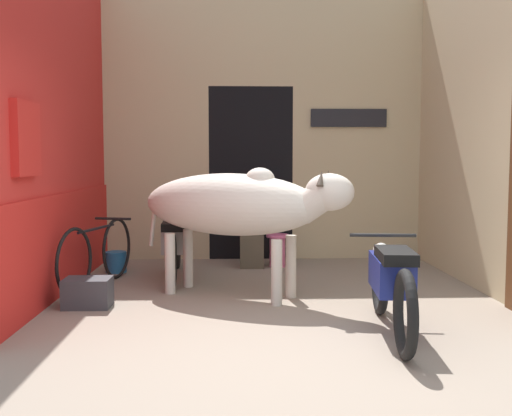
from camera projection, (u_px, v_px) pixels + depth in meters
The scene contains 12 objects.
ground_plane at pixel (290, 351), 4.42m from camera, with size 30.00×30.00×0.00m, color gray.
wall_left_shopfront at pixel (52, 119), 6.23m from camera, with size 0.25×4.11×3.78m.
wall_back_with_doorway at pixel (258, 145), 8.66m from camera, with size 4.45×0.93×3.78m.
wall_right_with_door at pixel (490, 117), 6.36m from camera, with size 0.22×4.11×3.78m.
cow at pixel (237, 205), 6.11m from camera, with size 2.27×1.48×1.33m.
motorcycle_near at pixel (391, 281), 4.83m from camera, with size 0.58×1.88×0.76m.
motorcycle_far at pixel (175, 244), 7.14m from camera, with size 0.58×1.79×0.73m.
bicycle at pixel (97, 254), 6.61m from camera, with size 0.54×1.69×0.74m.
shopkeeper_seated at pixel (252, 219), 7.84m from camera, with size 0.44×0.34×1.21m.
plastic_stool at pixel (277, 249), 7.85m from camera, with size 0.30×0.30×0.43m.
crate at pixel (88, 293), 5.72m from camera, with size 0.44×0.32×0.28m.
bucket at pixel (116, 262), 7.49m from camera, with size 0.26×0.26×0.26m.
Camera 1 is at (-0.40, -4.31, 1.41)m, focal length 42.00 mm.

